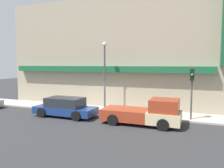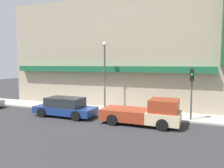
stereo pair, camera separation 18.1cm
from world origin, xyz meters
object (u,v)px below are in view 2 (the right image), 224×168
at_px(parked_car, 65,107).
at_px(traffic_light, 192,85).
at_px(pickup_truck, 146,113).
at_px(fire_hydrant, 160,112).
at_px(street_lamp, 105,68).

distance_m(parked_car, traffic_light, 9.20).
relative_size(pickup_truck, fire_hydrant, 7.63).
bearing_deg(pickup_truck, street_lamp, 145.25).
height_order(parked_car, street_lamp, street_lamp).
height_order(pickup_truck, street_lamp, street_lamp).
height_order(parked_car, fire_hydrant, parked_car).
height_order(pickup_truck, traffic_light, traffic_light).
relative_size(fire_hydrant, traffic_light, 0.19).
bearing_deg(parked_car, street_lamp, 50.18).
xyz_separation_m(pickup_truck, street_lamp, (-4.01, 2.55, 2.84)).
height_order(fire_hydrant, street_lamp, street_lamp).
relative_size(pickup_truck, traffic_light, 1.46).
bearing_deg(pickup_truck, parked_car, 177.71).
bearing_deg(parked_car, fire_hydrant, 17.54).
bearing_deg(fire_hydrant, street_lamp, 174.77).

